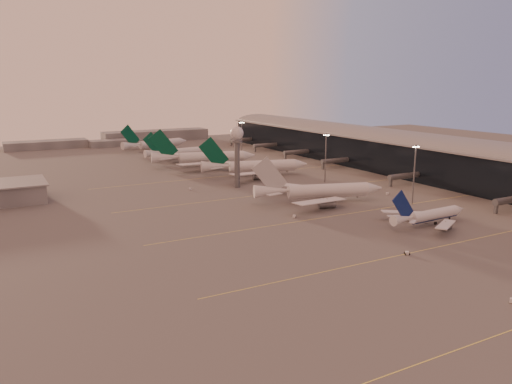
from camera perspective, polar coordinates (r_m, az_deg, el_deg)
name	(u,v)px	position (r m, az deg, el deg)	size (l,w,h in m)	color
ground	(414,269)	(145.44, 17.66, -8.35)	(700.00, 700.00, 0.00)	#514F4F
taxiway_markings	(364,210)	(203.94, 12.28, -2.07)	(180.00, 185.25, 0.02)	#F1DD55
terminal	(409,154)	(293.24, 17.12, 4.15)	(57.00, 362.00, 23.04)	black
radar_tower	(237,145)	(239.18, -2.19, 5.44)	(6.40, 6.40, 31.10)	#57595F
mast_b	(414,172)	(217.31, 17.64, 2.22)	(3.60, 0.56, 25.00)	#57595F
mast_c	(326,156)	(254.94, 7.96, 4.13)	(3.60, 0.56, 25.00)	#57595F
mast_d	(242,138)	(330.19, -1.64, 6.14)	(3.60, 0.56, 25.00)	#57595F
distant_horizon	(126,138)	(432.94, -14.65, 5.94)	(165.00, 37.50, 9.00)	slate
narrowbody_mid	(429,217)	(189.00, 19.20, -2.72)	(37.21, 29.69, 14.53)	silver
widebody_white	(320,194)	(214.46, 7.31, -0.20)	(55.89, 44.11, 20.29)	silver
greentail_a	(256,169)	(272.35, -0.03, 2.69)	(59.14, 47.14, 21.96)	silver
greentail_b	(205,160)	(303.86, -5.88, 3.69)	(63.04, 50.32, 23.30)	silver
greentail_c	(182,154)	(336.70, -8.43, 4.35)	(52.60, 42.31, 19.11)	silver
greentail_d	(156,146)	(381.34, -11.33, 5.23)	(55.42, 44.13, 20.68)	silver
gsv_tug_mid	(407,253)	(155.83, 16.88, -6.70)	(3.83, 3.36, 0.94)	silver
gsv_truck_b	(441,216)	(200.12, 20.34, -2.54)	(5.56, 3.81, 2.12)	silver
gsv_truck_c	(295,215)	(189.17, 4.43, -2.59)	(5.71, 5.06, 2.28)	silver
gsv_catering_b	(388,191)	(234.13, 14.84, 0.16)	(4.96, 2.64, 3.92)	silver
gsv_tug_far	(279,188)	(239.95, 2.60, 0.50)	(3.77, 3.56, 0.93)	#5B5E61
gsv_truck_d	(189,188)	(238.87, -7.62, 0.49)	(3.02, 5.34, 2.04)	silver
gsv_tug_hangar	(288,169)	(292.49, 3.64, 2.66)	(3.62, 3.03, 0.89)	#5B5E61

